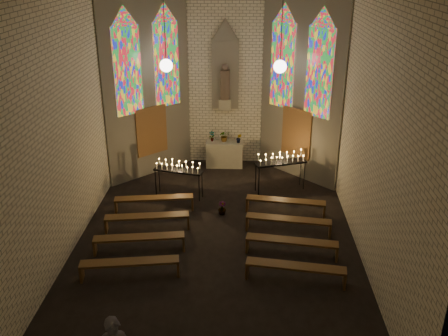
{
  "coord_description": "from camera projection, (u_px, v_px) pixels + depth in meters",
  "views": [
    {
      "loc": [
        0.77,
        -12.47,
        7.69
      ],
      "look_at": [
        0.19,
        0.72,
        1.96
      ],
      "focal_mm": 40.0,
      "sensor_mm": 36.0,
      "label": 1
    }
  ],
  "objects": [
    {
      "name": "flower_vase_center",
      "position": [
        224.0,
        136.0,
        19.1
      ],
      "size": [
        0.48,
        0.44,
        0.44
      ],
      "primitive_type": "imported",
      "rotation": [
        0.0,
        0.0,
        0.29
      ],
      "color": "#4C723F",
      "rests_on": "altar"
    },
    {
      "name": "room",
      "position": [
        222.0,
        86.0,
        16.13
      ],
      "size": [
        8.22,
        12.43,
        7.0
      ],
      "color": "#EBE2C5",
      "rests_on": "ground"
    },
    {
      "name": "pew_right_0",
      "position": [
        286.0,
        202.0,
        15.82
      ],
      "size": [
        2.53,
        0.7,
        0.48
      ],
      "rotation": [
        0.0,
        0.0,
        -0.14
      ],
      "color": "#503416",
      "rests_on": "ground"
    },
    {
      "name": "pew_right_3",
      "position": [
        296.0,
        268.0,
        12.52
      ],
      "size": [
        2.53,
        0.7,
        0.48
      ],
      "rotation": [
        0.0,
        0.0,
        -0.14
      ],
      "color": "#503416",
      "rests_on": "ground"
    },
    {
      "name": "votive_stand_left",
      "position": [
        178.0,
        168.0,
        16.68
      ],
      "size": [
        1.71,
        0.78,
        1.22
      ],
      "rotation": [
        0.0,
        0.0,
        -0.24
      ],
      "color": "black",
      "rests_on": "ground"
    },
    {
      "name": "pew_left_2",
      "position": [
        139.0,
        239.0,
        13.79
      ],
      "size": [
        2.53,
        0.7,
        0.48
      ],
      "rotation": [
        0.0,
        0.0,
        0.14
      ],
      "color": "#503416",
      "rests_on": "ground"
    },
    {
      "name": "pew_left_0",
      "position": [
        154.0,
        200.0,
        15.99
      ],
      "size": [
        2.53,
        0.7,
        0.48
      ],
      "rotation": [
        0.0,
        0.0,
        0.14
      ],
      "color": "#503416",
      "rests_on": "ground"
    },
    {
      "name": "pew_right_1",
      "position": [
        288.0,
        221.0,
        14.72
      ],
      "size": [
        2.53,
        0.7,
        0.48
      ],
      "rotation": [
        0.0,
        0.0,
        -0.14
      ],
      "color": "#503416",
      "rests_on": "ground"
    },
    {
      "name": "aisle_flower_pot",
      "position": [
        222.0,
        208.0,
        15.83
      ],
      "size": [
        0.28,
        0.28,
        0.44
      ],
      "primitive_type": "imported",
      "rotation": [
        0.0,
        0.0,
        0.13
      ],
      "color": "#4C723F",
      "rests_on": "ground"
    },
    {
      "name": "altar",
      "position": [
        225.0,
        154.0,
        19.31
      ],
      "size": [
        1.4,
        0.6,
        1.0
      ],
      "primitive_type": "cube",
      "color": "#B5B194",
      "rests_on": "ground"
    },
    {
      "name": "pew_left_1",
      "position": [
        147.0,
        218.0,
        14.89
      ],
      "size": [
        2.53,
        0.7,
        0.48
      ],
      "rotation": [
        0.0,
        0.0,
        0.14
      ],
      "color": "#503416",
      "rests_on": "ground"
    },
    {
      "name": "pew_right_2",
      "position": [
        292.0,
        243.0,
        13.62
      ],
      "size": [
        2.53,
        0.7,
        0.48
      ],
      "rotation": [
        0.0,
        0.0,
        -0.14
      ],
      "color": "#503416",
      "rests_on": "ground"
    },
    {
      "name": "flower_vase_right",
      "position": [
        239.0,
        138.0,
        18.96
      ],
      "size": [
        0.22,
        0.19,
        0.37
      ],
      "primitive_type": "imported",
      "rotation": [
        0.0,
        0.0,
        -0.13
      ],
      "color": "#4C723F",
      "rests_on": "altar"
    },
    {
      "name": "votive_stand_right",
      "position": [
        281.0,
        160.0,
        17.11
      ],
      "size": [
        1.83,
        0.96,
        1.32
      ],
      "rotation": [
        0.0,
        0.0,
        0.32
      ],
      "color": "black",
      "rests_on": "ground"
    },
    {
      "name": "floor",
      "position": [
        217.0,
        239.0,
        14.52
      ],
      "size": [
        12.0,
        12.0,
        0.0
      ],
      "primitive_type": "plane",
      "color": "black",
      "rests_on": "ground"
    },
    {
      "name": "pew_left_3",
      "position": [
        130.0,
        264.0,
        12.69
      ],
      "size": [
        2.53,
        0.7,
        0.48
      ],
      "rotation": [
        0.0,
        0.0,
        0.14
      ],
      "color": "#503416",
      "rests_on": "ground"
    },
    {
      "name": "flower_vase_left",
      "position": [
        212.0,
        136.0,
        19.12
      ],
      "size": [
        0.25,
        0.21,
        0.4
      ],
      "primitive_type": "imported",
      "rotation": [
        0.0,
        0.0,
        0.39
      ],
      "color": "#4C723F",
      "rests_on": "altar"
    }
  ]
}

